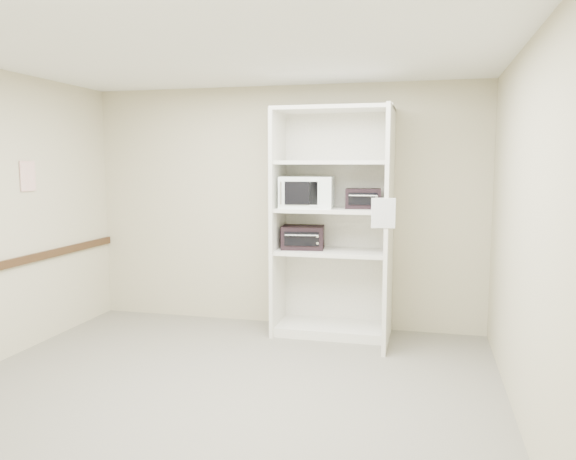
% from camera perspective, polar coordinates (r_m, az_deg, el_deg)
% --- Properties ---
extents(floor, '(4.50, 4.00, 0.01)m').
position_cam_1_polar(floor, '(4.81, -6.61, -15.72)').
color(floor, slate).
rests_on(floor, ground).
extents(ceiling, '(4.50, 4.00, 0.01)m').
position_cam_1_polar(ceiling, '(4.53, -7.09, 17.69)').
color(ceiling, white).
extents(wall_back, '(4.50, 0.02, 2.70)m').
position_cam_1_polar(wall_back, '(6.38, -0.49, 2.37)').
color(wall_back, '#BEB594').
rests_on(wall_back, ground).
extents(wall_front, '(4.50, 0.02, 2.70)m').
position_cam_1_polar(wall_front, '(2.72, -21.92, -4.03)').
color(wall_front, '#BEB594').
rests_on(wall_front, ground).
extents(wall_right, '(0.02, 4.00, 2.70)m').
position_cam_1_polar(wall_right, '(4.24, 22.90, -0.36)').
color(wall_right, '#BEB594').
rests_on(wall_right, ground).
extents(shelving_unit, '(1.24, 0.92, 2.42)m').
position_cam_1_polar(shelving_unit, '(5.98, 5.00, -0.06)').
color(shelving_unit, white).
rests_on(shelving_unit, floor).
extents(microwave, '(0.58, 0.46, 0.33)m').
position_cam_1_polar(microwave, '(5.98, 1.94, 3.86)').
color(microwave, white).
rests_on(microwave, shelving_unit).
extents(toaster_oven_upper, '(0.38, 0.30, 0.21)m').
position_cam_1_polar(toaster_oven_upper, '(5.94, 7.67, 3.19)').
color(toaster_oven_upper, black).
rests_on(toaster_oven_upper, shelving_unit).
extents(toaster_oven_lower, '(0.48, 0.39, 0.25)m').
position_cam_1_polar(toaster_oven_lower, '(6.08, 1.54, -0.75)').
color(toaster_oven_lower, black).
rests_on(toaster_oven_lower, shelving_unit).
extents(paper_sign, '(0.22, 0.02, 0.28)m').
position_cam_1_polar(paper_sign, '(5.27, 9.66, 1.71)').
color(paper_sign, white).
rests_on(paper_sign, shelving_unit).
extents(wall_poster, '(0.01, 0.21, 0.30)m').
position_cam_1_polar(wall_poster, '(6.10, -24.93, 4.99)').
color(wall_poster, white).
rests_on(wall_poster, wall_left).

